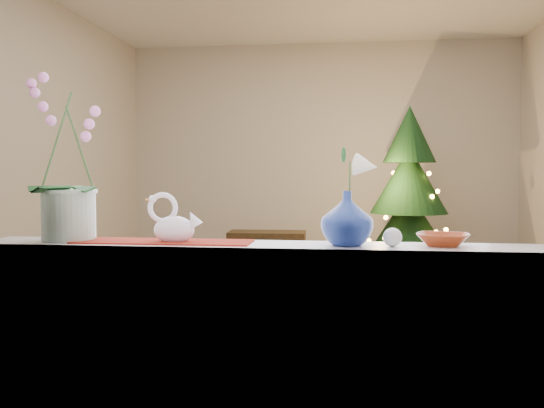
% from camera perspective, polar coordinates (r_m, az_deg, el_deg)
% --- Properties ---
extents(ground, '(5.00, 5.00, 0.00)m').
position_cam_1_polar(ground, '(4.82, 3.06, -11.35)').
color(ground, '#312114').
rests_on(ground, ground).
extents(wall_back, '(4.50, 0.10, 2.70)m').
position_cam_1_polar(wall_back, '(7.17, 4.59, 4.24)').
color(wall_back, beige).
rests_on(wall_back, ground).
extents(wall_front, '(4.50, 0.10, 2.70)m').
position_cam_1_polar(wall_front, '(2.19, -1.78, 7.07)').
color(wall_front, beige).
rests_on(wall_front, ground).
extents(wall_left, '(0.10, 5.00, 2.70)m').
position_cam_1_polar(wall_left, '(5.34, -21.85, 4.46)').
color(wall_left, beige).
rests_on(wall_left, ground).
extents(window_apron, '(2.20, 0.08, 0.88)m').
position_cam_1_polar(window_apron, '(2.35, -1.58, -15.72)').
color(window_apron, white).
rests_on(window_apron, ground).
extents(windowsill, '(2.20, 0.26, 0.04)m').
position_cam_1_polar(windowsill, '(2.33, -1.26, -4.25)').
color(windowsill, white).
rests_on(windowsill, window_apron).
extents(window_frame, '(2.22, 0.06, 1.60)m').
position_cam_1_polar(window_frame, '(2.27, -1.67, 15.86)').
color(window_frame, white).
rests_on(window_frame, windowsill).
extents(runner, '(0.70, 0.20, 0.01)m').
position_cam_1_polar(runner, '(2.42, -10.22, -3.49)').
color(runner, maroon).
rests_on(runner, windowsill).
extents(orchid_pot, '(0.25, 0.25, 0.68)m').
position_cam_1_polar(orchid_pot, '(2.56, -18.69, 4.27)').
color(orchid_pot, silver).
rests_on(orchid_pot, windowsill).
extents(swan, '(0.22, 0.10, 0.19)m').
position_cam_1_polar(swan, '(2.39, -9.20, -1.41)').
color(swan, white).
rests_on(swan, windowsill).
extents(blue_vase, '(0.30, 0.30, 0.24)m').
position_cam_1_polar(blue_vase, '(2.28, 7.07, -0.95)').
color(blue_vase, navy).
rests_on(blue_vase, windowsill).
extents(lily, '(0.13, 0.07, 0.18)m').
position_cam_1_polar(lily, '(2.28, 7.11, 4.24)').
color(lily, white).
rests_on(lily, blue_vase).
extents(paperweight, '(0.09, 0.09, 0.07)m').
position_cam_1_polar(paperweight, '(2.28, 11.27, -3.09)').
color(paperweight, silver).
rests_on(paperweight, windowsill).
extents(amber_dish, '(0.19, 0.19, 0.04)m').
position_cam_1_polar(amber_dish, '(2.35, 15.78, -3.32)').
color(amber_dish, maroon).
rests_on(amber_dish, windowsill).
extents(xmas_tree, '(1.05, 1.05, 1.86)m').
position_cam_1_polar(xmas_tree, '(6.24, 12.75, 0.50)').
color(xmas_tree, black).
rests_on(xmas_tree, ground).
extents(side_table, '(0.80, 0.42, 0.59)m').
position_cam_1_polar(side_table, '(6.25, -0.48, -5.29)').
color(side_table, black).
rests_on(side_table, ground).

